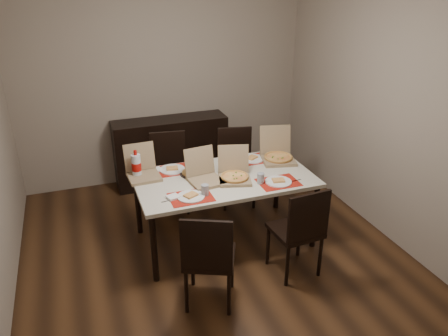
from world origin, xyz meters
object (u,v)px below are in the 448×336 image
(dining_table, at_px, (224,183))
(pizza_box_center, at_px, (234,175))
(chair_near_left, at_px, (209,256))
(chair_far_left, at_px, (170,168))
(chair_near_right, at_px, (300,229))
(dip_bowl, at_px, (233,166))
(chair_far_right, at_px, (236,163))
(soda_bottle, at_px, (136,166))
(sideboard, at_px, (171,151))

(dining_table, xyz_separation_m, pizza_box_center, (0.08, -0.09, 0.12))
(chair_near_left, bearing_deg, chair_far_left, 86.78)
(chair_near_right, bearing_deg, chair_far_left, 115.43)
(dining_table, height_order, chair_near_left, chair_near_left)
(chair_near_right, distance_m, dip_bowl, 1.06)
(chair_far_right, distance_m, soda_bottle, 1.42)
(chair_far_left, xyz_separation_m, soda_bottle, (-0.47, -0.63, 0.36))
(pizza_box_center, bearing_deg, dining_table, 132.39)
(dip_bowl, distance_m, soda_bottle, 1.01)
(pizza_box_center, distance_m, soda_bottle, 1.00)
(sideboard, distance_m, chair_far_right, 1.02)
(dip_bowl, relative_size, soda_bottle, 0.39)
(chair_near_right, height_order, pizza_box_center, pizza_box_center)
(sideboard, xyz_separation_m, pizza_box_center, (0.27, -1.68, 0.35))
(dining_table, bearing_deg, chair_far_left, 111.61)
(chair_far_left, height_order, soda_bottle, soda_bottle)
(chair_near_left, height_order, dip_bowl, chair_near_left)
(chair_near_right, height_order, dip_bowl, chair_near_right)
(chair_near_left, height_order, chair_near_right, same)
(sideboard, height_order, soda_bottle, soda_bottle)
(chair_far_left, bearing_deg, chair_far_right, -8.85)
(chair_far_left, relative_size, chair_far_right, 1.00)
(chair_far_right, bearing_deg, pizza_box_center, -112.39)
(chair_near_right, bearing_deg, chair_far_right, 90.40)
(dining_table, height_order, chair_far_right, chair_far_right)
(sideboard, height_order, chair_far_left, chair_far_left)
(dining_table, relative_size, chair_near_right, 1.94)
(dining_table, bearing_deg, pizza_box_center, -47.61)
(sideboard, bearing_deg, pizza_box_center, -80.82)
(chair_near_left, relative_size, chair_far_right, 1.00)
(dining_table, bearing_deg, soda_bottle, 160.43)
(dip_bowl, bearing_deg, pizza_box_center, -107.25)
(pizza_box_center, relative_size, dip_bowl, 3.70)
(sideboard, height_order, dining_table, sideboard)
(dining_table, xyz_separation_m, chair_far_right, (0.44, 0.80, -0.17))
(sideboard, bearing_deg, dining_table, -83.14)
(chair_far_right, bearing_deg, chair_near_left, -117.94)
(chair_far_left, xyz_separation_m, pizza_box_center, (0.45, -1.01, 0.29))
(chair_far_right, bearing_deg, dip_bowl, -114.61)
(sideboard, bearing_deg, chair_far_right, -51.32)
(chair_near_left, relative_size, pizza_box_center, 2.22)
(chair_far_right, height_order, pizza_box_center, pizza_box_center)
(dip_bowl, bearing_deg, sideboard, 104.29)
(sideboard, distance_m, dining_table, 1.62)
(sideboard, bearing_deg, dip_bowl, -75.71)
(chair_far_left, relative_size, dip_bowl, 8.21)
(chair_near_left, xyz_separation_m, dip_bowl, (0.63, 1.11, 0.25))
(sideboard, xyz_separation_m, dip_bowl, (0.36, -1.40, 0.31))
(sideboard, distance_m, soda_bottle, 1.51)
(soda_bottle, bearing_deg, sideboard, 63.49)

